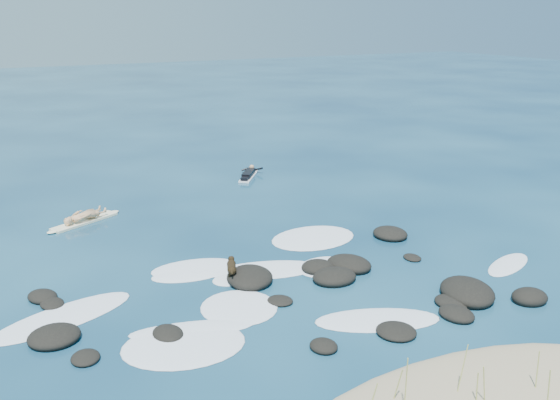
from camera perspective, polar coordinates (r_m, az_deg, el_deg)
ground at (r=19.16m, az=0.38°, el=-6.47°), size 160.00×160.00×0.00m
dune_grass at (r=13.04m, az=18.08°, el=-16.49°), size 4.49×1.91×1.23m
reef_rocks at (r=17.97m, az=5.13°, el=-7.80°), size 13.09×7.40×0.55m
breaking_foam at (r=18.02m, az=-2.61°, el=-8.02°), size 16.25×8.49×0.12m
standing_surfer_rig at (r=24.25m, az=-17.57°, el=-0.37°), size 3.01×1.73×1.84m
paddling_surfer_rig at (r=29.73m, az=-2.88°, el=2.36°), size 1.82×2.18×0.43m
dog at (r=18.35m, az=-4.45°, el=-6.10°), size 0.52×1.00×0.66m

